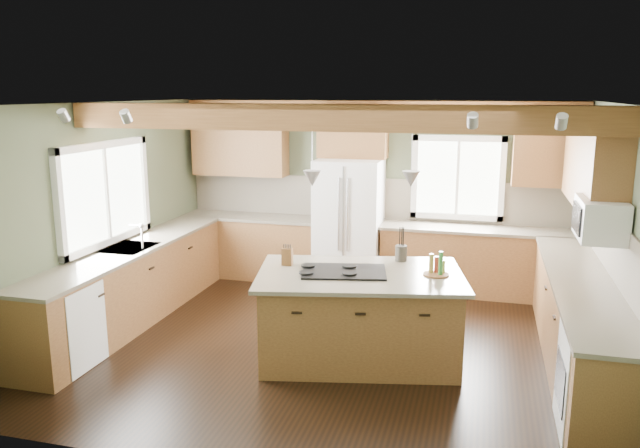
# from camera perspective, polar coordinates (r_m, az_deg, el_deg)

# --- Properties ---
(floor) EXTENTS (5.60, 5.60, 0.00)m
(floor) POSITION_cam_1_polar(r_m,az_deg,el_deg) (6.99, 1.27, -10.89)
(floor) COLOR black
(floor) RESTS_ON ground
(ceiling) EXTENTS (5.60, 5.60, 0.00)m
(ceiling) POSITION_cam_1_polar(r_m,az_deg,el_deg) (6.43, 1.39, 10.96)
(ceiling) COLOR silver
(ceiling) RESTS_ON wall_back
(wall_back) EXTENTS (5.60, 0.00, 5.60)m
(wall_back) POSITION_cam_1_polar(r_m,az_deg,el_deg) (8.99, 5.07, 2.93)
(wall_back) COLOR #4B563D
(wall_back) RESTS_ON ground
(wall_left) EXTENTS (0.00, 5.00, 5.00)m
(wall_left) POSITION_cam_1_polar(r_m,az_deg,el_deg) (7.72, -19.31, 0.76)
(wall_left) COLOR #4B563D
(wall_left) RESTS_ON ground
(wall_right) EXTENTS (0.00, 5.00, 5.00)m
(wall_right) POSITION_cam_1_polar(r_m,az_deg,el_deg) (6.54, 25.92, -1.75)
(wall_right) COLOR #4B563D
(wall_right) RESTS_ON ground
(ceiling_beam) EXTENTS (5.55, 0.26, 0.26)m
(ceiling_beam) POSITION_cam_1_polar(r_m,az_deg,el_deg) (6.17, 0.77, 9.70)
(ceiling_beam) COLOR brown
(ceiling_beam) RESTS_ON ceiling
(soffit_trim) EXTENTS (5.55, 0.20, 0.10)m
(soffit_trim) POSITION_cam_1_polar(r_m,az_deg,el_deg) (8.78, 5.11, 10.84)
(soffit_trim) COLOR brown
(soffit_trim) RESTS_ON ceiling
(backsplash_back) EXTENTS (5.58, 0.03, 0.58)m
(backsplash_back) POSITION_cam_1_polar(r_m,az_deg,el_deg) (8.99, 5.05, 2.35)
(backsplash_back) COLOR brown
(backsplash_back) RESTS_ON wall_back
(backsplash_right) EXTENTS (0.03, 3.70, 0.58)m
(backsplash_right) POSITION_cam_1_polar(r_m,az_deg,el_deg) (6.61, 25.64, -2.40)
(backsplash_right) COLOR brown
(backsplash_right) RESTS_ON wall_right
(base_cab_back_left) EXTENTS (2.02, 0.60, 0.88)m
(base_cab_back_left) POSITION_cam_1_polar(r_m,az_deg,el_deg) (9.36, -6.22, -2.11)
(base_cab_back_left) COLOR brown
(base_cab_back_left) RESTS_ON floor
(counter_back_left) EXTENTS (2.06, 0.64, 0.04)m
(counter_back_left) POSITION_cam_1_polar(r_m,az_deg,el_deg) (9.25, -6.28, 0.65)
(counter_back_left) COLOR #453F32
(counter_back_left) RESTS_ON base_cab_back_left
(base_cab_back_right) EXTENTS (2.62, 0.60, 0.88)m
(base_cab_back_right) POSITION_cam_1_polar(r_m,az_deg,el_deg) (8.76, 14.29, -3.42)
(base_cab_back_right) COLOR brown
(base_cab_back_right) RESTS_ON floor
(counter_back_right) EXTENTS (2.66, 0.64, 0.04)m
(counter_back_right) POSITION_cam_1_polar(r_m,az_deg,el_deg) (8.65, 14.45, -0.48)
(counter_back_right) COLOR #453F32
(counter_back_right) RESTS_ON base_cab_back_right
(base_cab_left) EXTENTS (0.60, 3.70, 0.88)m
(base_cab_left) POSITION_cam_1_polar(r_m,az_deg,el_deg) (7.81, -16.83, -5.47)
(base_cab_left) COLOR brown
(base_cab_left) RESTS_ON floor
(counter_left) EXTENTS (0.64, 3.74, 0.04)m
(counter_left) POSITION_cam_1_polar(r_m,az_deg,el_deg) (7.69, -17.04, -2.19)
(counter_left) COLOR #453F32
(counter_left) RESTS_ON base_cab_left
(base_cab_right) EXTENTS (0.60, 3.70, 0.88)m
(base_cab_right) POSITION_cam_1_polar(r_m,az_deg,el_deg) (6.78, 22.65, -8.60)
(base_cab_right) COLOR brown
(base_cab_right) RESTS_ON floor
(counter_right) EXTENTS (0.64, 3.74, 0.04)m
(counter_right) POSITION_cam_1_polar(r_m,az_deg,el_deg) (6.64, 22.98, -4.88)
(counter_right) COLOR #453F32
(counter_right) RESTS_ON base_cab_right
(upper_cab_back_left) EXTENTS (1.40, 0.35, 0.90)m
(upper_cab_back_left) POSITION_cam_1_polar(r_m,az_deg,el_deg) (9.29, -7.32, 7.22)
(upper_cab_back_left) COLOR brown
(upper_cab_back_left) RESTS_ON wall_back
(upper_cab_over_fridge) EXTENTS (0.96, 0.35, 0.70)m
(upper_cab_over_fridge) POSITION_cam_1_polar(r_m,az_deg,el_deg) (8.78, 3.03, 8.33)
(upper_cab_over_fridge) COLOR brown
(upper_cab_over_fridge) RESTS_ON wall_back
(upper_cab_right) EXTENTS (0.35, 2.20, 0.90)m
(upper_cab_right) POSITION_cam_1_polar(r_m,az_deg,el_deg) (7.28, 23.74, 4.95)
(upper_cab_right) COLOR brown
(upper_cab_right) RESTS_ON wall_right
(upper_cab_back_corner) EXTENTS (0.90, 0.35, 0.90)m
(upper_cab_back_corner) POSITION_cam_1_polar(r_m,az_deg,el_deg) (8.65, 20.23, 6.21)
(upper_cab_back_corner) COLOR brown
(upper_cab_back_corner) RESTS_ON wall_back
(window_left) EXTENTS (0.04, 1.60, 1.05)m
(window_left) POSITION_cam_1_polar(r_m,az_deg,el_deg) (7.71, -19.11, 2.65)
(window_left) COLOR white
(window_left) RESTS_ON wall_left
(window_back) EXTENTS (1.10, 0.04, 1.00)m
(window_back) POSITION_cam_1_polar(r_m,az_deg,el_deg) (8.82, 12.48, 4.15)
(window_back) COLOR white
(window_back) RESTS_ON wall_back
(sink) EXTENTS (0.50, 0.65, 0.03)m
(sink) POSITION_cam_1_polar(r_m,az_deg,el_deg) (7.69, -17.04, -2.16)
(sink) COLOR #262628
(sink) RESTS_ON counter_left
(faucet) EXTENTS (0.02, 0.02, 0.28)m
(faucet) POSITION_cam_1_polar(r_m,az_deg,el_deg) (7.56, -15.95, -1.19)
(faucet) COLOR #B2B2B7
(faucet) RESTS_ON sink
(dishwasher) EXTENTS (0.60, 0.60, 0.84)m
(dishwasher) POSITION_cam_1_polar(r_m,az_deg,el_deg) (6.80, -22.51, -8.62)
(dishwasher) COLOR white
(dishwasher) RESTS_ON floor
(oven) EXTENTS (0.60, 0.72, 0.84)m
(oven) POSITION_cam_1_polar(r_m,az_deg,el_deg) (5.59, 24.28, -13.31)
(oven) COLOR white
(oven) RESTS_ON floor
(microwave) EXTENTS (0.40, 0.70, 0.38)m
(microwave) POSITION_cam_1_polar(r_m,az_deg,el_deg) (6.40, 24.28, 0.41)
(microwave) COLOR white
(microwave) RESTS_ON wall_right
(pendant_left) EXTENTS (0.18, 0.18, 0.16)m
(pendant_left) POSITION_cam_1_polar(r_m,az_deg,el_deg) (6.16, -0.71, 4.18)
(pendant_left) COLOR #B2B2B7
(pendant_left) RESTS_ON ceiling
(pendant_right) EXTENTS (0.18, 0.18, 0.16)m
(pendant_right) POSITION_cam_1_polar(r_m,az_deg,el_deg) (6.17, 8.32, 4.07)
(pendant_right) COLOR #B2B2B7
(pendant_right) RESTS_ON ceiling
(refrigerator) EXTENTS (0.90, 0.74, 1.80)m
(refrigerator) POSITION_cam_1_polar(r_m,az_deg,el_deg) (8.76, 2.66, 0.05)
(refrigerator) COLOR white
(refrigerator) RESTS_ON floor
(island) EXTENTS (2.14, 1.56, 0.88)m
(island) POSITION_cam_1_polar(r_m,az_deg,el_deg) (6.51, 3.63, -8.52)
(island) COLOR brown
(island) RESTS_ON floor
(island_top) EXTENTS (2.29, 1.71, 0.04)m
(island_top) POSITION_cam_1_polar(r_m,az_deg,el_deg) (6.36, 3.69, -4.64)
(island_top) COLOR #453F32
(island_top) RESTS_ON island
(cooktop) EXTENTS (0.94, 0.72, 0.02)m
(cooktop) POSITION_cam_1_polar(r_m,az_deg,el_deg) (6.35, 2.23, -4.36)
(cooktop) COLOR black
(cooktop) RESTS_ON island_top
(knife_block) EXTENTS (0.12, 0.09, 0.18)m
(knife_block) POSITION_cam_1_polar(r_m,az_deg,el_deg) (6.60, -3.01, -3.00)
(knife_block) COLOR brown
(knife_block) RESTS_ON island_top
(utensil_crock) EXTENTS (0.13, 0.13, 0.17)m
(utensil_crock) POSITION_cam_1_polar(r_m,az_deg,el_deg) (6.80, 7.43, -2.67)
(utensil_crock) COLOR #453B37
(utensil_crock) RESTS_ON island_top
(bottle_tray) EXTENTS (0.33, 0.33, 0.24)m
(bottle_tray) POSITION_cam_1_polar(r_m,az_deg,el_deg) (6.33, 10.60, -3.59)
(bottle_tray) COLOR #57361A
(bottle_tray) RESTS_ON island_top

